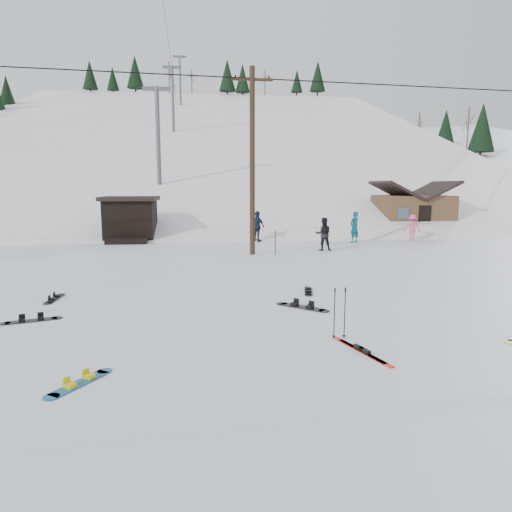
{
  "coord_description": "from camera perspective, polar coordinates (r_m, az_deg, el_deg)",
  "views": [
    {
      "loc": [
        -0.33,
        -8.52,
        3.4
      ],
      "look_at": [
        1.11,
        4.38,
        1.4
      ],
      "focal_mm": 32.0,
      "sensor_mm": 36.0,
      "label": 1
    }
  ],
  "objects": [
    {
      "name": "skier_navy",
      "position": [
        28.01,
        0.18,
        3.72
      ],
      "size": [
        1.06,
        1.15,
        1.88
      ],
      "primitive_type": "imported",
      "rotation": [
        0.0,
        0.0,
        2.26
      ],
      "color": "#162038",
      "rests_on": "ground"
    },
    {
      "name": "utility_pole",
      "position": [
        22.68,
        -0.47,
        11.99
      ],
      "size": [
        2.0,
        0.26,
        9.0
      ],
      "color": "#3A2819",
      "rests_on": "ground"
    },
    {
      "name": "ridge_right",
      "position": [
        71.42,
        26.32,
        -3.8
      ],
      "size": [
        45.66,
        93.98,
        54.59
      ],
      "primitive_type": "cube",
      "rotation": [
        0.21,
        -0.05,
        -0.12
      ],
      "color": "silver",
      "rests_on": "ground"
    },
    {
      "name": "board_scatter_a",
      "position": [
        13.01,
        -26.25,
        -7.2
      ],
      "size": [
        1.41,
        0.63,
        0.1
      ],
      "rotation": [
        0.0,
        0.0,
        0.31
      ],
      "color": "black",
      "rests_on": "ground"
    },
    {
      "name": "skier_teal",
      "position": [
        28.33,
        12.2,
        3.56
      ],
      "size": [
        0.81,
        0.74,
        1.87
      ],
      "primitive_type": "imported",
      "rotation": [
        0.0,
        0.0,
        3.69
      ],
      "color": "#0A666C",
      "rests_on": "ground"
    },
    {
      "name": "ski_slope",
      "position": [
        65.36,
        -5.92,
        -4.92
      ],
      "size": [
        60.0,
        85.24,
        65.97
      ],
      "primitive_type": "cube",
      "rotation": [
        0.31,
        0.0,
        0.0
      ],
      "color": "white",
      "rests_on": "ground"
    },
    {
      "name": "skier_dark",
      "position": [
        24.46,
        8.42,
        2.74
      ],
      "size": [
        0.92,
        0.75,
        1.75
      ],
      "primitive_type": "imported",
      "rotation": [
        0.0,
        0.0,
        3.03
      ],
      "color": "black",
      "rests_on": "ground"
    },
    {
      "name": "cabin",
      "position": [
        36.0,
        18.93,
        5.23
      ],
      "size": [
        5.39,
        4.4,
        3.77
      ],
      "color": "brown",
      "rests_on": "ground"
    },
    {
      "name": "lift_tower_far",
      "position": [
        80.52,
        -9.47,
        21.16
      ],
      "size": [
        2.2,
        0.36,
        8.0
      ],
      "color": "#595B60",
      "rests_on": "ski_slope"
    },
    {
      "name": "treeline_crest",
      "position": [
        94.58,
        -6.21,
        6.65
      ],
      "size": [
        50.0,
        6.0,
        10.0
      ],
      "primitive_type": null,
      "color": "black",
      "rests_on": "ski_slope"
    },
    {
      "name": "hero_snowboard",
      "position": [
        8.76,
        -21.18,
        -14.53
      ],
      "size": [
        0.9,
        1.24,
        0.1
      ],
      "rotation": [
        0.0,
        0.0,
        0.99
      ],
      "color": "#165F90",
      "rests_on": "ground"
    },
    {
      "name": "lift_hut",
      "position": [
        29.9,
        -15.39,
        4.54
      ],
      "size": [
        3.4,
        4.1,
        2.75
      ],
      "color": "black",
      "rests_on": "ground"
    },
    {
      "name": "hero_skis",
      "position": [
        9.87,
        13.09,
        -11.45
      ],
      "size": [
        0.68,
        1.82,
        0.1
      ],
      "rotation": [
        0.0,
        0.0,
        0.31
      ],
      "color": "red",
      "rests_on": "ground"
    },
    {
      "name": "board_scatter_b",
      "position": [
        15.15,
        -23.89,
        -4.88
      ],
      "size": [
        0.3,
        1.36,
        0.1
      ],
      "rotation": [
        0.0,
        0.0,
        1.53
      ],
      "color": "black",
      "rests_on": "ground"
    },
    {
      "name": "lift_tower_near",
      "position": [
        38.95,
        -12.16,
        15.14
      ],
      "size": [
        2.2,
        0.36,
        8.0
      ],
      "color": "#595B60",
      "rests_on": "ski_slope"
    },
    {
      "name": "ski_poles",
      "position": [
        10.43,
        10.41,
        -6.98
      ],
      "size": [
        0.32,
        0.09,
        1.17
      ],
      "color": "black",
      "rests_on": "ground"
    },
    {
      "name": "board_scatter_d",
      "position": [
        13.0,
        5.8,
        -6.32
      ],
      "size": [
        1.33,
        1.2,
        0.12
      ],
      "rotation": [
        0.0,
        0.0,
        -0.72
      ],
      "color": "black",
      "rests_on": "ground"
    },
    {
      "name": "ground",
      "position": [
        9.18,
        -3.95,
        -13.0
      ],
      "size": [
        200.0,
        200.0,
        0.0
      ],
      "primitive_type": "plane",
      "color": "silver",
      "rests_on": "ground"
    },
    {
      "name": "board_scatter_f",
      "position": [
        14.93,
        6.56,
        -4.37
      ],
      "size": [
        0.46,
        1.3,
        0.09
      ],
      "rotation": [
        0.0,
        0.0,
        1.37
      ],
      "color": "black",
      "rests_on": "ground"
    },
    {
      "name": "skier_pink",
      "position": [
        30.31,
        18.95,
        3.37
      ],
      "size": [
        1.1,
        0.71,
        1.61
      ],
      "primitive_type": "imported",
      "rotation": [
        0.0,
        0.0,
        3.03
      ],
      "color": "#EB5385",
      "rests_on": "ground"
    },
    {
      "name": "trail_sign",
      "position": [
        22.46,
        2.45,
        3.32
      ],
      "size": [
        0.5,
        0.09,
        1.85
      ],
      "color": "#595B60",
      "rests_on": "ground"
    },
    {
      "name": "lift_tower_mid",
      "position": [
        59.65,
        -10.37,
        19.21
      ],
      "size": [
        2.2,
        0.36,
        8.0
      ],
      "color": "#595B60",
      "rests_on": "ski_slope"
    },
    {
      "name": "treeline_right",
      "position": [
        62.32,
        29.4,
        4.51
      ],
      "size": [
        20.0,
        60.0,
        10.0
      ],
      "primitive_type": null,
      "color": "black",
      "rests_on": "ground"
    }
  ]
}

